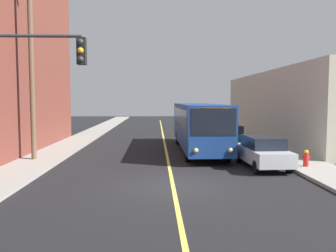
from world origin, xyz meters
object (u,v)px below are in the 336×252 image
at_px(parked_car_green, 229,135).
at_px(parked_car_silver, 263,151).
at_px(city_bus, 198,124).
at_px(parked_car_red, 215,128).
at_px(traffic_signal_left_corner, 29,78).
at_px(utility_pole_near, 31,43).
at_px(fire_hydrant, 306,158).

bearing_deg(parked_car_green, parked_car_silver, -89.69).
height_order(city_bus, parked_car_green, city_bus).
bearing_deg(city_bus, parked_car_silver, -66.52).
distance_m(city_bus, parked_car_red, 9.80).
relative_size(city_bus, parked_car_red, 2.74).
distance_m(city_bus, parked_car_silver, 6.61).
relative_size(parked_car_red, traffic_signal_left_corner, 0.74).
distance_m(parked_car_green, parked_car_red, 7.34).
bearing_deg(traffic_signal_left_corner, city_bus, 53.65).
relative_size(city_bus, traffic_signal_left_corner, 2.03).
bearing_deg(utility_pole_near, parked_car_red, 46.50).
bearing_deg(parked_car_red, traffic_signal_left_corner, -117.83).
bearing_deg(fire_hydrant, parked_car_green, 103.75).
bearing_deg(parked_car_green, city_bus, -141.88).
height_order(parked_car_green, utility_pole_near, utility_pole_near).
height_order(parked_car_silver, traffic_signal_left_corner, traffic_signal_left_corner).
bearing_deg(traffic_signal_left_corner, parked_car_silver, 23.08).
relative_size(parked_car_silver, parked_car_red, 1.01).
bearing_deg(fire_hydrant, city_bus, 125.44).
xyz_separation_m(parked_car_red, traffic_signal_left_corner, (-10.39, -19.69, 3.46)).
xyz_separation_m(utility_pole_near, fire_hydrant, (14.42, -2.65, -6.05)).
bearing_deg(fire_hydrant, parked_car_red, 96.72).
distance_m(parked_car_green, traffic_signal_left_corner, 16.37).
bearing_deg(utility_pole_near, parked_car_silver, -9.67).
xyz_separation_m(parked_car_green, utility_pole_near, (-12.33, -5.89, 5.79)).
bearing_deg(utility_pole_near, fire_hydrant, -10.41).
xyz_separation_m(parked_car_green, fire_hydrant, (2.09, -8.54, -0.26)).
relative_size(parked_car_silver, parked_car_green, 1.01).
xyz_separation_m(parked_car_green, traffic_signal_left_corner, (-10.17, -12.35, 3.46)).
height_order(city_bus, traffic_signal_left_corner, traffic_signal_left_corner).
height_order(parked_car_red, utility_pole_near, utility_pole_near).
relative_size(traffic_signal_left_corner, fire_hydrant, 7.14).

